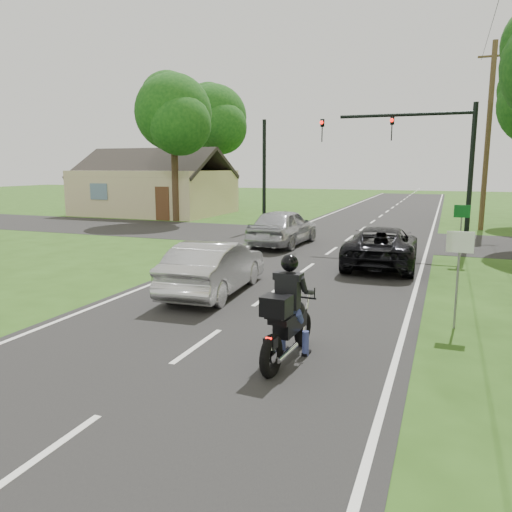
% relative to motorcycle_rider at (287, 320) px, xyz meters
% --- Properties ---
extents(ground, '(140.00, 140.00, 0.00)m').
position_rel_motorcycle_rider_xyz_m(ground, '(-1.86, 0.09, -0.78)').
color(ground, '#284A14').
rests_on(ground, ground).
extents(road, '(8.00, 100.00, 0.01)m').
position_rel_motorcycle_rider_xyz_m(road, '(-1.86, 10.09, -0.77)').
color(road, black).
rests_on(road, ground).
extents(cross_road, '(60.00, 7.00, 0.01)m').
position_rel_motorcycle_rider_xyz_m(cross_road, '(-1.86, 16.09, -0.77)').
color(cross_road, black).
rests_on(cross_road, ground).
extents(motorcycle_rider, '(0.65, 2.30, 1.98)m').
position_rel_motorcycle_rider_xyz_m(motorcycle_rider, '(0.00, 0.00, 0.00)').
color(motorcycle_rider, black).
rests_on(motorcycle_rider, ground).
extents(dark_suv, '(2.55, 5.16, 1.41)m').
position_rel_motorcycle_rider_xyz_m(dark_suv, '(0.47, 9.57, -0.06)').
color(dark_suv, black).
rests_on(dark_suv, road).
extents(silver_sedan, '(1.83, 4.52, 1.46)m').
position_rel_motorcycle_rider_xyz_m(silver_sedan, '(-3.35, 3.97, -0.04)').
color(silver_sedan, '#B4B5B9').
rests_on(silver_sedan, road).
extents(silver_suv, '(2.18, 4.91, 1.64)m').
position_rel_motorcycle_rider_xyz_m(silver_suv, '(-4.21, 12.81, 0.05)').
color(silver_suv, '#ABACB3').
rests_on(silver_suv, road).
extents(traffic_signal, '(6.38, 0.44, 6.00)m').
position_rel_motorcycle_rider_xyz_m(traffic_signal, '(1.48, 14.09, 3.36)').
color(traffic_signal, black).
rests_on(traffic_signal, ground).
extents(signal_pole_far, '(0.20, 0.20, 6.00)m').
position_rel_motorcycle_rider_xyz_m(signal_pole_far, '(-7.06, 18.09, 2.22)').
color(signal_pole_far, black).
rests_on(signal_pole_far, ground).
extents(utility_pole_far, '(1.60, 0.28, 10.00)m').
position_rel_motorcycle_rider_xyz_m(utility_pole_far, '(4.34, 22.09, 4.31)').
color(utility_pole_far, brown).
rests_on(utility_pole_far, ground).
extents(sign_white, '(0.55, 0.07, 2.12)m').
position_rel_motorcycle_rider_xyz_m(sign_white, '(2.84, 3.07, 0.82)').
color(sign_white, slate).
rests_on(sign_white, ground).
extents(sign_green, '(0.55, 0.07, 2.12)m').
position_rel_motorcycle_rider_xyz_m(sign_green, '(3.04, 11.07, 0.82)').
color(sign_green, slate).
rests_on(sign_green, ground).
extents(tree_left_near, '(5.12, 4.96, 9.22)m').
position_rel_motorcycle_rider_xyz_m(tree_left_near, '(-13.59, 19.88, 5.76)').
color(tree_left_near, '#332316').
rests_on(tree_left_near, ground).
extents(tree_left_far, '(5.76, 5.58, 10.14)m').
position_rel_motorcycle_rider_xyz_m(tree_left_far, '(-15.55, 29.85, 6.36)').
color(tree_left_far, '#332316').
rests_on(tree_left_far, ground).
extents(house, '(10.20, 8.00, 4.84)m').
position_rel_motorcycle_rider_xyz_m(house, '(-17.86, 24.09, 0.99)').
color(house, tan).
rests_on(house, ground).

